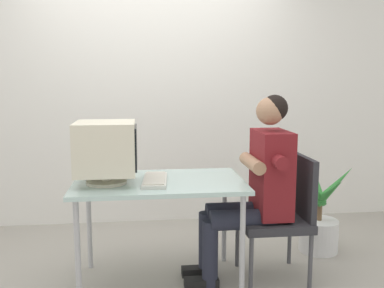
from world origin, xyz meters
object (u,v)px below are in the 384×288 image
desk (159,189)px  person_seated (256,183)px  keyboard (155,180)px  potted_plant (319,219)px  office_chair (283,211)px  crt_monitor (106,149)px

desk → person_seated: bearing=-1.5°
keyboard → person_seated: person_seated is taller
desk → keyboard: keyboard is taller
person_seated → potted_plant: person_seated is taller
office_chair → potted_plant: (0.46, 0.42, -0.22)m
desk → person_seated: person_seated is taller
crt_monitor → office_chair: size_ratio=0.46×
keyboard → office_chair: bearing=1.4°
person_seated → crt_monitor: bearing=-178.8°
desk → potted_plant: 1.46m
keyboard → person_seated: bearing=1.8°
office_chair → person_seated: (-0.20, 0.00, 0.22)m
keyboard → potted_plant: keyboard is taller
keyboard → potted_plant: (1.37, 0.44, -0.48)m
office_chair → desk: bearing=178.9°
crt_monitor → person_seated: size_ratio=0.31×
crt_monitor → potted_plant: bearing=14.7°
keyboard → office_chair: 0.95m
office_chair → potted_plant: bearing=42.4°
crt_monitor → potted_plant: size_ratio=0.54×
person_seated → potted_plant: size_ratio=1.73×
crt_monitor → desk: bearing=6.4°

